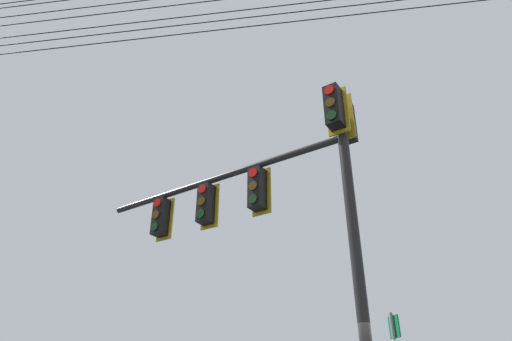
# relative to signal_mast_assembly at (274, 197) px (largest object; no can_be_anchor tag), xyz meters

# --- Properties ---
(signal_mast_assembly) EXTENTS (5.35, 4.36, 6.99)m
(signal_mast_assembly) POSITION_rel_signal_mast_assembly_xyz_m (0.00, 0.00, 0.00)
(signal_mast_assembly) COLOR black
(signal_mast_assembly) RESTS_ON ground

